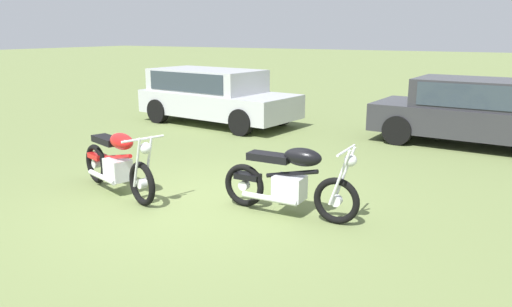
% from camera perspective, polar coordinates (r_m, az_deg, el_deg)
% --- Properties ---
extents(ground_plane, '(120.00, 120.00, 0.00)m').
position_cam_1_polar(ground_plane, '(7.21, -6.47, -5.67)').
color(ground_plane, olive).
extents(motorcycle_red, '(2.03, 0.94, 1.02)m').
position_cam_1_polar(motorcycle_red, '(7.72, -15.70, -1.02)').
color(motorcycle_red, black).
rests_on(motorcycle_red, ground).
extents(motorcycle_black, '(1.98, 0.64, 1.02)m').
position_cam_1_polar(motorcycle_black, '(6.58, 3.92, -3.14)').
color(motorcycle_black, black).
rests_on(motorcycle_black, ground).
extents(car_silver, '(4.44, 2.30, 1.43)m').
position_cam_1_polar(car_silver, '(13.29, -5.03, 7.06)').
color(car_silver, '#B2B5BA').
rests_on(car_silver, ground).
extents(car_charcoal, '(4.59, 2.07, 1.43)m').
position_cam_1_polar(car_charcoal, '(11.56, 24.40, 4.67)').
color(car_charcoal, '#2D2D33').
rests_on(car_charcoal, ground).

